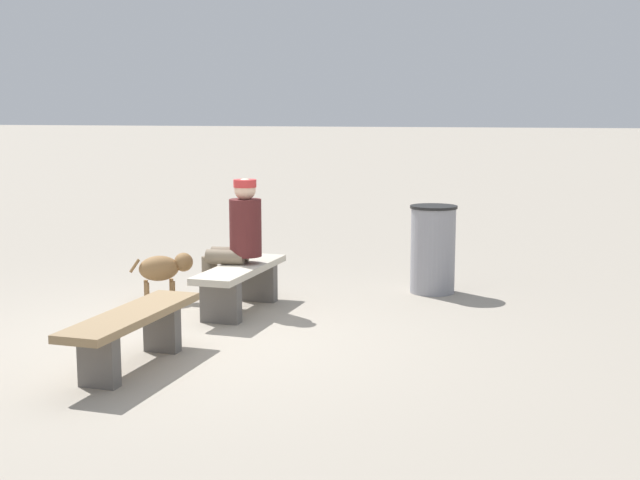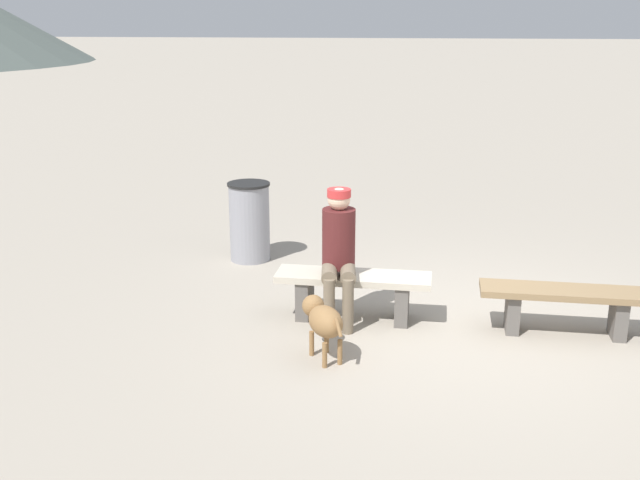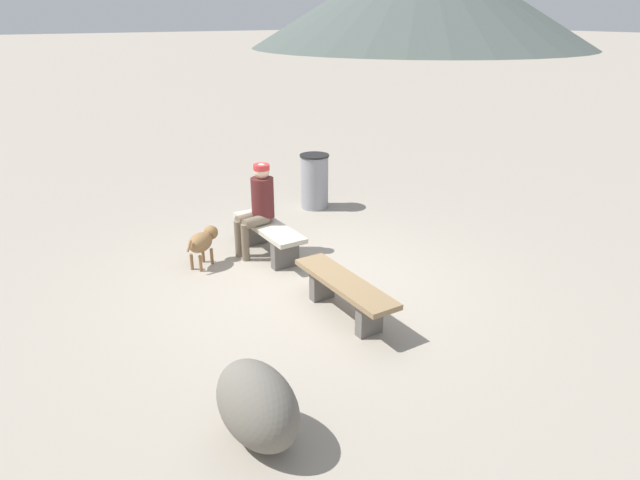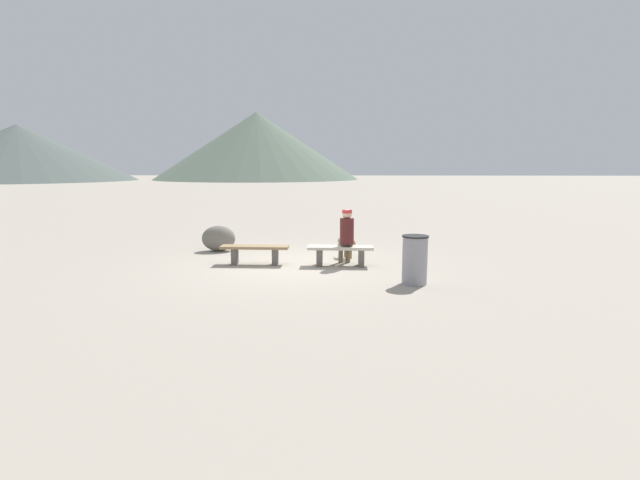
{
  "view_description": "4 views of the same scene",
  "coord_description": "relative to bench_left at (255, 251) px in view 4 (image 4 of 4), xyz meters",
  "views": [
    {
      "loc": [
        -6.75,
        -3.26,
        2.0
      ],
      "look_at": [
        1.36,
        -0.8,
        0.72
      ],
      "focal_mm": 47.66,
      "sensor_mm": 36.0,
      "label": 1
    },
    {
      "loc": [
        0.36,
        6.9,
        2.91
      ],
      "look_at": [
        1.47,
        -0.59,
        0.65
      ],
      "focal_mm": 41.9,
      "sensor_mm": 36.0,
      "label": 2
    },
    {
      "loc": [
        -5.64,
        3.35,
        3.29
      ],
      "look_at": [
        -0.35,
        -0.04,
        0.72
      ],
      "focal_mm": 31.2,
      "sensor_mm": 36.0,
      "label": 3
    },
    {
      "loc": [
        1.01,
        -11.21,
        2.34
      ],
      "look_at": [
        0.52,
        1.49,
        0.37
      ],
      "focal_mm": 27.09,
      "sensor_mm": 36.0,
      "label": 4
    }
  ],
  "objects": [
    {
      "name": "ground",
      "position": [
        0.98,
        -0.03,
        -0.36
      ],
      "size": [
        210.0,
        210.0,
        0.06
      ],
      "primitive_type": "cube",
      "color": "#9E9384"
    },
    {
      "name": "bench_left",
      "position": [
        0.0,
        0.0,
        0.0
      ],
      "size": [
        1.62,
        0.41,
        0.45
      ],
      "rotation": [
        0.0,
        0.0,
        -0.01
      ],
      "color": "#605B56",
      "rests_on": "ground"
    },
    {
      "name": "bench_right",
      "position": [
        2.04,
        -0.08,
        -0.01
      ],
      "size": [
        1.54,
        0.44,
        0.47
      ],
      "rotation": [
        0.0,
        0.0,
        -0.01
      ],
      "color": "#605B56",
      "rests_on": "ground"
    },
    {
      "name": "seated_person",
      "position": [
        2.18,
        -0.01,
        0.45
      ],
      "size": [
        0.38,
        0.61,
        1.34
      ],
      "rotation": [
        0.0,
        0.0,
        0.13
      ],
      "color": "#511E1E",
      "rests_on": "ground"
    },
    {
      "name": "dog",
      "position": [
        2.2,
        0.86,
        0.04
      ],
      "size": [
        0.47,
        0.58,
        0.52
      ],
      "rotation": [
        0.0,
        0.0,
        5.3
      ],
      "color": "olive",
      "rests_on": "ground"
    },
    {
      "name": "trash_bin",
      "position": [
        3.51,
        -1.79,
        0.16
      ],
      "size": [
        0.52,
        0.52,
        0.98
      ],
      "color": "gray",
      "rests_on": "ground"
    },
    {
      "name": "boulder",
      "position": [
        -1.31,
        1.78,
        0.03
      ],
      "size": [
        0.96,
        0.64,
        0.71
      ],
      "primitive_type": "ellipsoid",
      "rotation": [
        0.0,
        0.0,
        0.08
      ],
      "color": "#6B665B",
      "rests_on": "ground"
    },
    {
      "name": "distant_peak_2",
      "position": [
        -12.13,
        72.53,
        5.36
      ],
      "size": [
        34.84,
        34.84,
        11.37
      ],
      "primitive_type": "cone",
      "color": "#566656",
      "rests_on": "ground"
    },
    {
      "name": "distant_peak_3",
      "position": [
        -47.78,
        63.07,
        4.01
      ],
      "size": [
        34.68,
        34.68,
        8.67
      ],
      "primitive_type": "cone",
      "color": "#4C5651",
      "rests_on": "ground"
    }
  ]
}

